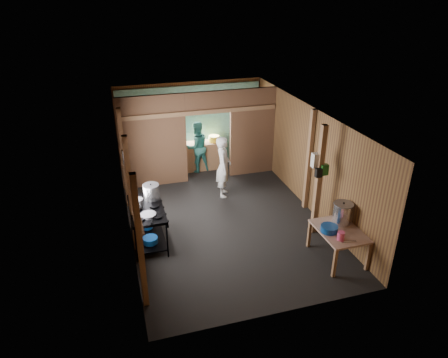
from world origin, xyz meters
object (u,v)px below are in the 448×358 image
object	(u,v)px
pink_bucket	(341,236)
prep_table	(338,244)
yellow_tub	(214,139)
stove_pot_large	(151,192)
stock_pot	(342,214)
cook	(223,167)
gas_range	(148,225)

from	to	relation	value
pink_bucket	prep_table	bearing A→B (deg)	61.56
pink_bucket	yellow_tub	distance (m)	5.71
stove_pot_large	yellow_tub	bearing A→B (deg)	54.09
stock_pot	cook	distance (m)	3.56
yellow_tub	cook	world-z (taller)	cook
pink_bucket	yellow_tub	world-z (taller)	yellow_tub
prep_table	gas_range	bearing A→B (deg)	155.22
gas_range	prep_table	distance (m)	4.09
stove_pot_large	pink_bucket	bearing A→B (deg)	-35.36
prep_table	yellow_tub	distance (m)	5.48
gas_range	yellow_tub	distance (m)	4.40
yellow_tub	stock_pot	bearing A→B (deg)	-74.47
stove_pot_large	stock_pot	bearing A→B (deg)	-26.27
pink_bucket	yellow_tub	size ratio (longest dim) A/B	0.52
prep_table	pink_bucket	size ratio (longest dim) A/B	6.67
stock_pot	yellow_tub	size ratio (longest dim) A/B	1.45
gas_range	yellow_tub	size ratio (longest dim) A/B	4.48
yellow_tub	cook	distance (m)	1.92
gas_range	cook	distance (m)	2.83
prep_table	stove_pot_large	world-z (taller)	stove_pot_large
stock_pot	cook	world-z (taller)	cook
stock_pot	cook	xyz separation A→B (m)	(-1.66, 3.15, -0.06)
stock_pot	pink_bucket	bearing A→B (deg)	-122.29
gas_range	prep_table	xyz separation A→B (m)	(3.71, -1.71, -0.10)
pink_bucket	cook	bearing A→B (deg)	109.47
gas_range	stove_pot_large	distance (m)	0.73
stove_pot_large	yellow_tub	world-z (taller)	stove_pot_large
stock_pot	yellow_tub	distance (m)	5.24
prep_table	stove_pot_large	xyz separation A→B (m)	(-3.54, 2.09, 0.70)
stove_pot_large	pink_bucket	size ratio (longest dim) A/B	2.13
prep_table	cook	xyz separation A→B (m)	(-1.47, 3.41, 0.50)
gas_range	stock_pot	distance (m)	4.19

